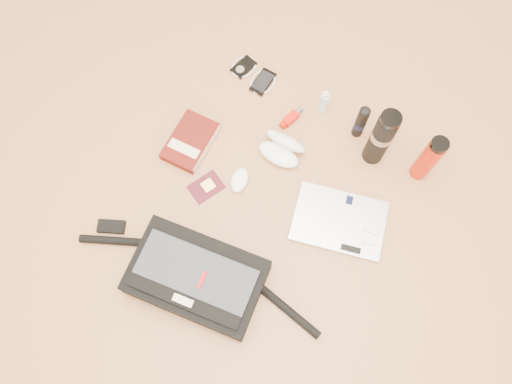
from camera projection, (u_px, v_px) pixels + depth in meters
ground at (254, 217)px, 1.75m from camera, size 4.00×4.00×0.00m
messenger_bag at (196, 277)px, 1.62m from camera, size 0.85×0.35×0.12m
laptop at (339, 221)px, 1.74m from camera, size 0.37×0.32×0.03m
book at (191, 142)px, 1.83m from camera, size 0.17×0.23×0.04m
passport at (206, 187)px, 1.79m from camera, size 0.12×0.14×0.01m
mouse at (239, 180)px, 1.78m from camera, size 0.09×0.11×0.03m
sunglasses_case at (282, 148)px, 1.81m from camera, size 0.17×0.14×0.09m
ipod at (244, 67)px, 1.96m from camera, size 0.10×0.11×0.01m
phone at (263, 82)px, 1.93m from camera, size 0.10×0.12×0.01m
inhaler at (291, 118)px, 1.87m from camera, size 0.04×0.11×0.03m
spray_bottle at (324, 102)px, 1.85m from camera, size 0.04×0.04×0.12m
aerosol_can at (361, 122)px, 1.79m from camera, size 0.04×0.04×0.17m
thermos_black at (381, 138)px, 1.70m from camera, size 0.08×0.08×0.29m
thermos_red at (428, 159)px, 1.70m from camera, size 0.07×0.07×0.24m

